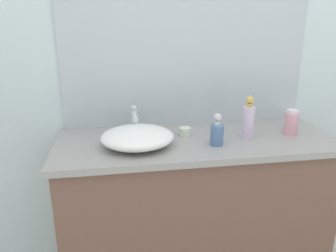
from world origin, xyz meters
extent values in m
cube|color=silver|center=(0.00, 0.73, 1.30)|extent=(6.00, 0.06, 2.60)
cube|color=brown|center=(-0.03, 0.43, 0.41)|extent=(1.32, 0.48, 0.83)
cube|color=gray|center=(-0.03, 0.43, 0.84)|extent=(1.36, 0.52, 0.03)
cube|color=#B2BCC6|center=(-0.03, 0.69, 1.38)|extent=(1.31, 0.01, 1.05)
ellipsoid|color=white|center=(-0.33, 0.38, 0.90)|extent=(0.34, 0.31, 0.09)
cylinder|color=silver|center=(-0.33, 0.57, 0.92)|extent=(0.03, 0.03, 0.11)
cylinder|color=silver|center=(-0.33, 0.51, 0.96)|extent=(0.03, 0.11, 0.03)
sphere|color=silver|center=(-0.33, 0.59, 0.99)|extent=(0.03, 0.03, 0.03)
cylinder|color=#51719F|center=(0.04, 0.34, 0.91)|extent=(0.06, 0.06, 0.10)
cylinder|color=silver|center=(0.04, 0.34, 0.97)|extent=(0.03, 0.03, 0.02)
sphere|color=silver|center=(0.04, 0.34, 0.99)|extent=(0.04, 0.04, 0.04)
cylinder|color=silver|center=(0.04, 0.33, 0.99)|extent=(0.02, 0.02, 0.02)
cylinder|color=silver|center=(0.21, 0.40, 0.94)|extent=(0.06, 0.06, 0.16)
cylinder|color=gold|center=(0.21, 0.40, 1.02)|extent=(0.03, 0.03, 0.02)
sphere|color=gold|center=(0.21, 0.40, 1.05)|extent=(0.04, 0.04, 0.04)
cylinder|color=gold|center=(0.21, 0.39, 1.05)|extent=(0.02, 0.02, 0.02)
cylinder|color=pink|center=(0.45, 0.42, 0.91)|extent=(0.07, 0.07, 0.11)
cylinder|color=silver|center=(0.45, 0.42, 0.98)|extent=(0.05, 0.05, 0.02)
cylinder|color=silver|center=(-0.08, 0.48, 0.88)|extent=(0.06, 0.06, 0.04)
camera|label=1|loc=(-0.42, -1.04, 1.42)|focal=35.28mm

